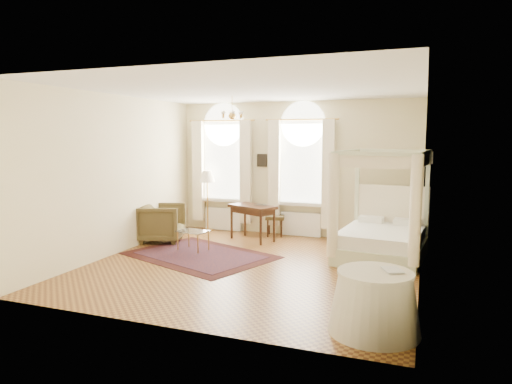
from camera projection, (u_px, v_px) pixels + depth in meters
ground at (252, 266)px, 8.65m from camera, size 6.00×6.00×0.00m
room_walls at (251, 162)px, 8.42m from camera, size 6.00×6.00×6.00m
window_left at (223, 174)px, 11.81m from camera, size 1.62×0.27×3.29m
window_right at (301, 176)px, 11.08m from camera, size 1.62×0.27×3.29m
chandelier at (232, 115)px, 9.73m from camera, size 0.51×0.45×0.50m
wall_pictures at (298, 159)px, 11.16m from camera, size 2.54×0.03×0.39m
canopy_bed at (381, 235)px, 9.09m from camera, size 1.84×2.17×2.17m
nightstand at (407, 236)px, 10.03m from camera, size 0.44×0.41×0.53m
nightstand_lamp at (403, 211)px, 10.04m from camera, size 0.29×0.29×0.43m
writing_desk at (252, 210)px, 10.74m from camera, size 1.26×0.99×0.84m
laptop at (262, 205)px, 10.68m from camera, size 0.36×0.25×0.03m
stool at (275, 219)px, 11.26m from camera, size 0.53×0.53×0.51m
armchair at (162, 223)px, 10.65m from camera, size 1.21×1.19×0.88m
coffee_table at (193, 233)px, 9.78m from camera, size 0.71×0.57×0.44m
floor_lamp at (207, 180)px, 11.79m from camera, size 0.40×0.40×1.57m
oriental_rug at (200, 255)px, 9.42m from camera, size 3.40×2.94×0.01m
side_table at (374, 302)px, 5.68m from camera, size 1.14×1.14×0.78m
book at (384, 270)px, 5.63m from camera, size 0.31×0.35×0.03m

